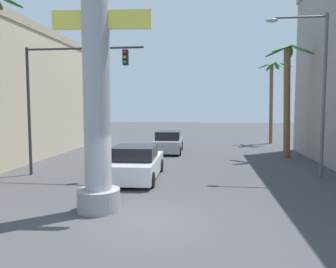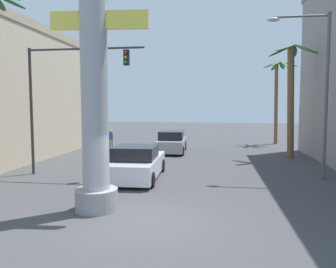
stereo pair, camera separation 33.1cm
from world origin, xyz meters
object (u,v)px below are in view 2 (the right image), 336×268
palm_tree_mid_right (291,91)px  street_lamp (317,80)px  car_lead (137,163)px  pedestrian_far_left (111,138)px  traffic_light_mast (64,85)px  car_far (172,142)px  palm_tree_far_right (277,90)px  neon_sign_pole (94,43)px

palm_tree_mid_right → street_lamp: bearing=-91.9°
car_lead → pedestrian_far_left: (-4.18, 8.98, 0.24)m
traffic_light_mast → car_lead: bearing=-4.0°
palm_tree_mid_right → pedestrian_far_left: bearing=171.4°
car_far → traffic_light_mast: bearing=-115.2°
car_lead → palm_tree_far_right: bearing=59.6°
car_lead → car_far: size_ratio=1.08×
palm_tree_mid_right → pedestrian_far_left: size_ratio=4.49×
street_lamp → palm_tree_mid_right: 5.97m
street_lamp → palm_tree_far_right: 14.16m
street_lamp → car_lead: (-8.14, -1.12, -3.86)m
neon_sign_pole → traffic_light_mast: 6.08m
neon_sign_pole → traffic_light_mast: neon_sign_pole is taller
car_far → palm_tree_far_right: palm_tree_far_right is taller
palm_tree_mid_right → palm_tree_far_right: 8.21m
palm_tree_far_right → pedestrian_far_left: size_ratio=4.52×
traffic_light_mast → palm_tree_far_right: bearing=50.1°
palm_tree_mid_right → neon_sign_pole: bearing=-125.9°
street_lamp → traffic_light_mast: 11.76m
street_lamp → car_lead: size_ratio=1.56×
street_lamp → traffic_light_mast: (-11.73, -0.87, -0.20)m
neon_sign_pole → street_lamp: bearing=35.0°
car_far → palm_tree_far_right: (8.49, 6.42, 4.04)m
car_far → pedestrian_far_left: (-4.65, 0.14, 0.20)m
street_lamp → pedestrian_far_left: size_ratio=4.68×
neon_sign_pole → street_lamp: (8.34, 5.83, -0.78)m
street_lamp → palm_tree_far_right: (0.81, 14.13, 0.21)m
neon_sign_pole → palm_tree_mid_right: (8.54, 11.79, -1.06)m
pedestrian_far_left → palm_tree_far_right: bearing=25.5°
street_lamp → pedestrian_far_left: 15.06m
car_lead → pedestrian_far_left: pedestrian_far_left is taller
traffic_light_mast → pedestrian_far_left: 9.39m
neon_sign_pole → car_lead: bearing=87.6°
neon_sign_pole → car_lead: size_ratio=2.43×
traffic_light_mast → car_lead: traffic_light_mast is taller
traffic_light_mast → palm_tree_far_right: 19.56m
street_lamp → car_far: street_lamp is taller
car_far → palm_tree_mid_right: bearing=-12.5°
traffic_light_mast → palm_tree_mid_right: 13.75m
traffic_light_mast → pedestrian_far_left: size_ratio=3.81×
neon_sign_pole → pedestrian_far_left: neon_sign_pole is taller
car_far → pedestrian_far_left: size_ratio=2.78×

